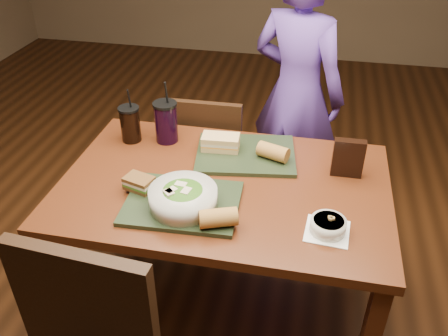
{
  "coord_description": "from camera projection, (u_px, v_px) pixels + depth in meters",
  "views": [
    {
      "loc": [
        0.31,
        -1.5,
        1.84
      ],
      "look_at": [
        0.0,
        0.0,
        0.82
      ],
      "focal_mm": 38.0,
      "sensor_mm": 36.0,
      "label": 1
    }
  ],
  "objects": [
    {
      "name": "ground",
      "position": [
        224.0,
        308.0,
        2.3
      ],
      "size": [
        6.0,
        6.0,
        0.0
      ],
      "primitive_type": "plane",
      "color": "#381C0B",
      "rests_on": "ground"
    },
    {
      "name": "sandwich_far",
      "position": [
        221.0,
        142.0,
        2.05
      ],
      "size": [
        0.17,
        0.1,
        0.06
      ],
      "color": "tan",
      "rests_on": "tray_far"
    },
    {
      "name": "diner",
      "position": [
        297.0,
        94.0,
        2.59
      ],
      "size": [
        0.64,
        0.55,
        1.49
      ],
      "primitive_type": "imported",
      "rotation": [
        0.0,
        0.0,
        2.72
      ],
      "color": "#603BA3",
      "rests_on": "ground"
    },
    {
      "name": "sandwich_near",
      "position": [
        139.0,
        183.0,
        1.81
      ],
      "size": [
        0.12,
        0.1,
        0.05
      ],
      "color": "#593819",
      "rests_on": "tray_near"
    },
    {
      "name": "cup_berry",
      "position": [
        166.0,
        122.0,
        2.11
      ],
      "size": [
        0.11,
        0.11,
        0.29
      ],
      "color": "black",
      "rests_on": "dining_table"
    },
    {
      "name": "cup_cola",
      "position": [
        130.0,
        124.0,
        2.12
      ],
      "size": [
        0.09,
        0.09,
        0.25
      ],
      "color": "black",
      "rests_on": "dining_table"
    },
    {
      "name": "tray_far",
      "position": [
        246.0,
        154.0,
        2.05
      ],
      "size": [
        0.46,
        0.38,
        0.02
      ],
      "primitive_type": "cube",
      "rotation": [
        0.0,
        0.0,
        0.15
      ],
      "color": "black",
      "rests_on": "dining_table"
    },
    {
      "name": "soup_bowl",
      "position": [
        328.0,
        226.0,
        1.62
      ],
      "size": [
        0.16,
        0.16,
        0.06
      ],
      "color": "white",
      "rests_on": "dining_table"
    },
    {
      "name": "chip_bag",
      "position": [
        348.0,
        158.0,
        1.89
      ],
      "size": [
        0.12,
        0.04,
        0.16
      ],
      "primitive_type": "cube",
      "rotation": [
        0.0,
        0.0,
        0.01
      ],
      "color": "black",
      "rests_on": "dining_table"
    },
    {
      "name": "salad_bowl",
      "position": [
        183.0,
        197.0,
        1.71
      ],
      "size": [
        0.25,
        0.25,
        0.08
      ],
      "color": "silver",
      "rests_on": "tray_near"
    },
    {
      "name": "dining_table",
      "position": [
        224.0,
        201.0,
        1.93
      ],
      "size": [
        1.3,
        0.85,
        0.75
      ],
      "color": "#4F230F",
      "rests_on": "ground"
    },
    {
      "name": "chair_far",
      "position": [
        209.0,
        159.0,
        2.54
      ],
      "size": [
        0.38,
        0.38,
        0.85
      ],
      "color": "black",
      "rests_on": "ground"
    },
    {
      "name": "baguette_near",
      "position": [
        218.0,
        218.0,
        1.62
      ],
      "size": [
        0.15,
        0.11,
        0.07
      ],
      "primitive_type": "cylinder",
      "rotation": [
        0.0,
        1.57,
        0.35
      ],
      "color": "#AD7533",
      "rests_on": "tray_near"
    },
    {
      "name": "baguette_far",
      "position": [
        273.0,
        152.0,
        1.98
      ],
      "size": [
        0.14,
        0.1,
        0.07
      ],
      "primitive_type": "cylinder",
      "rotation": [
        0.0,
        1.57,
        -0.34
      ],
      "color": "#AD7533",
      "rests_on": "tray_far"
    },
    {
      "name": "tray_near",
      "position": [
        182.0,
        203.0,
        1.76
      ],
      "size": [
        0.43,
        0.34,
        0.02
      ],
      "primitive_type": "cube",
      "rotation": [
        0.0,
        0.0,
        0.05
      ],
      "color": "black",
      "rests_on": "dining_table"
    }
  ]
}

